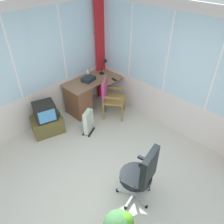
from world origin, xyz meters
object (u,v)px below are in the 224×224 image
(spray_bottle, at_px, (88,73))
(space_heater, at_px, (88,121))
(paper_tray, at_px, (88,79))
(tv_on_stand, at_px, (47,120))
(wooden_armchair, at_px, (109,94))
(office_chair, at_px, (141,173))
(desk, at_px, (80,99))
(tv_remote, at_px, (114,80))
(desk_lamp, at_px, (105,64))

(spray_bottle, bearing_deg, space_heater, -131.92)
(paper_tray, bearing_deg, tv_on_stand, -178.17)
(wooden_armchair, xyz_separation_m, office_chair, (-1.26, -1.95, 0.02))
(spray_bottle, height_order, space_heater, spray_bottle)
(desk, relative_size, wooden_armchair, 1.37)
(tv_remote, height_order, tv_on_stand, tv_remote)
(desk, height_order, tv_remote, tv_remote)
(desk, xyz_separation_m, tv_remote, (0.76, -0.41, 0.37))
(spray_bottle, xyz_separation_m, space_heater, (-0.73, -0.82, -0.59))
(tv_remote, bearing_deg, paper_tray, 146.11)
(spray_bottle, relative_size, office_chair, 0.20)
(desk, relative_size, tv_on_stand, 1.76)
(tv_remote, bearing_deg, wooden_armchair, -149.19)
(tv_on_stand, bearing_deg, spray_bottle, 7.64)
(office_chair, bearing_deg, desk_lamp, 55.80)
(tv_on_stand, bearing_deg, desk_lamp, 0.86)
(spray_bottle, xyz_separation_m, wooden_armchair, (0.01, -0.69, -0.28))
(tv_remote, xyz_separation_m, wooden_armchair, (-0.33, -0.14, -0.18))
(spray_bottle, distance_m, wooden_armchair, 0.75)
(tv_remote, xyz_separation_m, tv_on_stand, (-1.71, 0.37, -0.45))
(desk, height_order, space_heater, desk)
(tv_remote, distance_m, office_chair, 2.63)
(wooden_armchair, bearing_deg, desk_lamp, 51.60)
(desk_lamp, bearing_deg, desk, 179.59)
(desk, distance_m, tv_remote, 0.94)
(desk, bearing_deg, spray_bottle, 19.75)
(desk, height_order, wooden_armchair, wooden_armchair)
(tv_remote, relative_size, spray_bottle, 0.69)
(spray_bottle, relative_size, space_heater, 0.39)
(space_heater, bearing_deg, desk, 64.53)
(desk_lamp, relative_size, wooden_armchair, 0.41)
(tv_remote, relative_size, office_chair, 0.14)
(desk_lamp, relative_size, space_heater, 0.70)
(desk, xyz_separation_m, paper_tray, (0.31, 0.01, 0.40))
(tv_remote, bearing_deg, spray_bottle, 130.46)
(spray_bottle, height_order, office_chair, office_chair)
(desk, bearing_deg, desk_lamp, -0.41)
(tv_on_stand, bearing_deg, desk, 2.01)
(desk_lamp, height_order, tv_remote, desk_lamp)
(paper_tray, xyz_separation_m, space_heater, (-0.63, -0.68, -0.53))
(tv_remote, xyz_separation_m, spray_bottle, (-0.35, 0.55, 0.09))
(spray_bottle, xyz_separation_m, office_chair, (-1.25, -2.64, -0.25))
(tv_remote, height_order, spray_bottle, spray_bottle)
(tv_remote, bearing_deg, tv_on_stand, 176.18)
(wooden_armchair, relative_size, office_chair, 0.87)
(desk_lamp, distance_m, paper_tray, 0.58)
(desk, xyz_separation_m, spray_bottle, (0.42, 0.15, 0.46))
(desk, bearing_deg, tv_on_stand, -177.99)
(paper_tray, relative_size, tv_on_stand, 0.40)
(desk_lamp, xyz_separation_m, office_chair, (-1.69, -2.48, -0.40))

